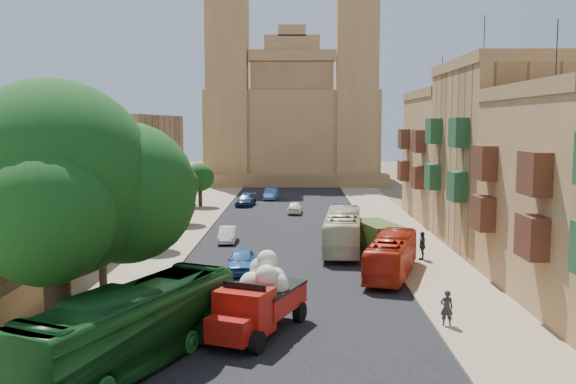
{
  "coord_description": "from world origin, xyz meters",
  "views": [
    {
      "loc": [
        0.6,
        -22.38,
        9.25
      ],
      "look_at": [
        0.0,
        26.0,
        4.0
      ],
      "focal_mm": 40.0,
      "sensor_mm": 36.0,
      "label": 1
    }
  ],
  "objects_px": {
    "bus_green_north": "(132,328)",
    "pedestrian_a": "(447,308)",
    "car_cream": "(352,235)",
    "car_white_b": "(295,208)",
    "bus_cream_east": "(343,231)",
    "car_blue_a": "(242,261)",
    "olive_pickup": "(377,237)",
    "car_dkblue": "(246,200)",
    "street_tree_d": "(200,177)",
    "street_tree_c": "(180,185)",
    "church": "(292,121)",
    "car_white_a": "(228,235)",
    "bus_red_east": "(392,256)",
    "street_tree_b": "(151,204)",
    "ficus_tree": "(56,188)",
    "car_blue_b": "(271,194)",
    "street_tree_a": "(102,234)",
    "pedestrian_c": "(422,246)",
    "red_truck": "(258,299)"
  },
  "relations": [
    {
      "from": "bus_cream_east",
      "to": "car_blue_a",
      "type": "height_order",
      "value": "bus_cream_east"
    },
    {
      "from": "car_dkblue",
      "to": "car_white_b",
      "type": "xyz_separation_m",
      "value": [
        5.5,
        -5.9,
        -0.03
      ]
    },
    {
      "from": "olive_pickup",
      "to": "car_blue_b",
      "type": "relative_size",
      "value": 1.33
    },
    {
      "from": "church",
      "to": "olive_pickup",
      "type": "distance_m",
      "value": 56.19
    },
    {
      "from": "church",
      "to": "car_white_b",
      "type": "distance_m",
      "value": 37.21
    },
    {
      "from": "street_tree_b",
      "to": "pedestrian_a",
      "type": "distance_m",
      "value": 25.07
    },
    {
      "from": "street_tree_a",
      "to": "bus_cream_east",
      "type": "height_order",
      "value": "street_tree_a"
    },
    {
      "from": "bus_green_north",
      "to": "car_cream",
      "type": "bearing_deg",
      "value": 91.73
    },
    {
      "from": "car_cream",
      "to": "pedestrian_a",
      "type": "height_order",
      "value": "pedestrian_a"
    },
    {
      "from": "street_tree_d",
      "to": "car_white_b",
      "type": "distance_m",
      "value": 12.14
    },
    {
      "from": "olive_pickup",
      "to": "church",
      "type": "bearing_deg",
      "value": 96.72
    },
    {
      "from": "car_blue_a",
      "to": "car_white_a",
      "type": "xyz_separation_m",
      "value": [
        -1.93,
        9.92,
        -0.11
      ]
    },
    {
      "from": "pedestrian_a",
      "to": "bus_cream_east",
      "type": "bearing_deg",
      "value": -79.37
    },
    {
      "from": "bus_cream_east",
      "to": "car_blue_a",
      "type": "xyz_separation_m",
      "value": [
        -6.77,
        -6.7,
        -0.75
      ]
    },
    {
      "from": "bus_green_north",
      "to": "bus_red_east",
      "type": "xyz_separation_m",
      "value": [
        11.99,
        14.79,
        -0.33
      ]
    },
    {
      "from": "olive_pickup",
      "to": "pedestrian_c",
      "type": "bearing_deg",
      "value": -49.61
    },
    {
      "from": "red_truck",
      "to": "pedestrian_c",
      "type": "bearing_deg",
      "value": 56.45
    },
    {
      "from": "ficus_tree",
      "to": "car_dkblue",
      "type": "xyz_separation_m",
      "value": [
        4.4,
        44.39,
        -5.92
      ]
    },
    {
      "from": "bus_green_north",
      "to": "street_tree_a",
      "type": "bearing_deg",
      "value": 135.75
    },
    {
      "from": "bus_red_east",
      "to": "car_dkblue",
      "type": "height_order",
      "value": "bus_red_east"
    },
    {
      "from": "street_tree_d",
      "to": "street_tree_b",
      "type": "bearing_deg",
      "value": -90.0
    },
    {
      "from": "olive_pickup",
      "to": "bus_green_north",
      "type": "xyz_separation_m",
      "value": [
        -12.09,
        -22.45,
        0.56
      ]
    },
    {
      "from": "street_tree_d",
      "to": "bus_green_north",
      "type": "height_order",
      "value": "street_tree_d"
    },
    {
      "from": "bus_red_east",
      "to": "pedestrian_c",
      "type": "distance_m",
      "value": 5.33
    },
    {
      "from": "street_tree_a",
      "to": "car_cream",
      "type": "bearing_deg",
      "value": 44.92
    },
    {
      "from": "street_tree_b",
      "to": "car_white_a",
      "type": "bearing_deg",
      "value": 25.99
    },
    {
      "from": "red_truck",
      "to": "car_dkblue",
      "type": "height_order",
      "value": "red_truck"
    },
    {
      "from": "street_tree_b",
      "to": "olive_pickup",
      "type": "bearing_deg",
      "value": -1.91
    },
    {
      "from": "street_tree_b",
      "to": "car_blue_a",
      "type": "xyz_separation_m",
      "value": [
        7.23,
        -7.34,
        -2.61
      ]
    },
    {
      "from": "street_tree_a",
      "to": "bus_cream_east",
      "type": "distance_m",
      "value": 18.12
    },
    {
      "from": "olive_pickup",
      "to": "bus_green_north",
      "type": "bearing_deg",
      "value": -118.31
    },
    {
      "from": "bus_red_east",
      "to": "car_dkblue",
      "type": "bearing_deg",
      "value": -54.37
    },
    {
      "from": "car_cream",
      "to": "car_white_a",
      "type": "bearing_deg",
      "value": 14.24
    },
    {
      "from": "car_dkblue",
      "to": "car_white_b",
      "type": "distance_m",
      "value": 8.07
    },
    {
      "from": "car_blue_b",
      "to": "church",
      "type": "bearing_deg",
      "value": 88.38
    },
    {
      "from": "red_truck",
      "to": "car_dkblue",
      "type": "xyz_separation_m",
      "value": [
        -3.96,
        43.41,
        -0.93
      ]
    },
    {
      "from": "car_dkblue",
      "to": "olive_pickup",
      "type": "bearing_deg",
      "value": -58.4
    },
    {
      "from": "bus_green_north",
      "to": "pedestrian_a",
      "type": "relative_size",
      "value": 6.79
    },
    {
      "from": "bus_cream_east",
      "to": "car_cream",
      "type": "height_order",
      "value": "bus_cream_east"
    },
    {
      "from": "ficus_tree",
      "to": "car_cream",
      "type": "relative_size",
      "value": 2.81
    },
    {
      "from": "olive_pickup",
      "to": "bus_red_east",
      "type": "height_order",
      "value": "bus_red_east"
    },
    {
      "from": "red_truck",
      "to": "pedestrian_c",
      "type": "height_order",
      "value": "red_truck"
    },
    {
      "from": "ficus_tree",
      "to": "bus_cream_east",
      "type": "distance_m",
      "value": 24.09
    },
    {
      "from": "car_cream",
      "to": "car_white_b",
      "type": "height_order",
      "value": "car_white_b"
    },
    {
      "from": "street_tree_d",
      "to": "car_blue_a",
      "type": "height_order",
      "value": "street_tree_d"
    },
    {
      "from": "street_tree_a",
      "to": "street_tree_b",
      "type": "xyz_separation_m",
      "value": [
        -0.0,
        12.0,
        0.12
      ]
    },
    {
      "from": "olive_pickup",
      "to": "street_tree_c",
      "type": "bearing_deg",
      "value": 142.74
    },
    {
      "from": "car_blue_a",
      "to": "car_cream",
      "type": "bearing_deg",
      "value": 50.76
    },
    {
      "from": "street_tree_d",
      "to": "street_tree_c",
      "type": "bearing_deg",
      "value": -90.0
    },
    {
      "from": "pedestrian_a",
      "to": "bus_red_east",
      "type": "bearing_deg",
      "value": -84.31
    }
  ]
}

